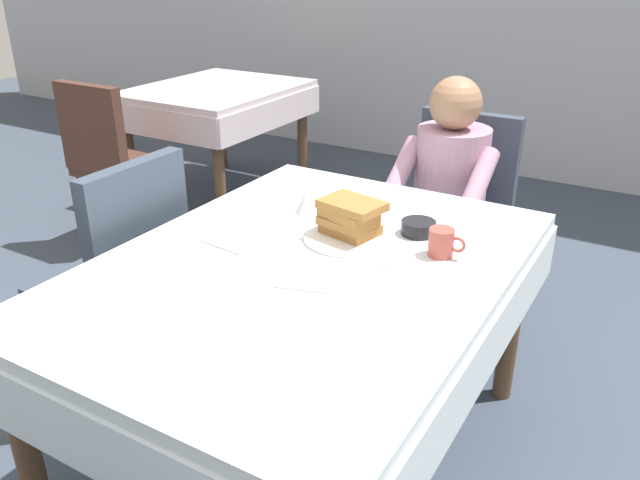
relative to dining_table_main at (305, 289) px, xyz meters
name	(u,v)px	position (x,y,z in m)	size (l,w,h in m)	color
ground_plane	(307,457)	(0.00, 0.00, -0.65)	(14.00, 14.00, 0.00)	#3D4756
dining_table_main	(305,289)	(0.00, 0.00, 0.00)	(1.12, 1.52, 0.74)	silver
chair_diner	(457,206)	(0.07, 1.17, -0.12)	(0.44, 0.45, 0.93)	#384251
diner_person	(447,187)	(0.07, 1.01, 0.02)	(0.40, 0.43, 1.12)	#B2849E
chair_left_side	(124,266)	(-0.77, 0.00, -0.12)	(0.45, 0.44, 0.93)	#384251
plate_breakfast	(348,237)	(0.03, 0.21, 0.10)	(0.28, 0.28, 0.02)	white
breakfast_stack	(350,217)	(0.04, 0.21, 0.16)	(0.21, 0.17, 0.11)	#A36B33
cup_coffee	(442,243)	(0.33, 0.24, 0.13)	(0.11, 0.08, 0.08)	#B24C42
bowl_butter	(418,228)	(0.21, 0.36, 0.11)	(0.11, 0.11, 0.04)	black
syrup_pitcher	(306,203)	(-0.20, 0.32, 0.13)	(0.08, 0.08, 0.07)	silver
fork_left_of_plate	(294,228)	(-0.16, 0.19, 0.09)	(0.18, 0.01, 0.01)	silver
knife_right_of_plate	(401,254)	(0.22, 0.19, 0.09)	(0.20, 0.01, 0.01)	silver
spoon_near_edge	(301,289)	(0.08, -0.15, 0.09)	(0.15, 0.01, 0.01)	silver
napkin_folded	(234,241)	(-0.26, 0.01, 0.09)	(0.17, 0.12, 0.01)	white
background_table_far	(217,104)	(-1.86, 1.90, -0.03)	(0.92, 1.12, 0.74)	silver
background_chair_empty	(110,154)	(-1.86, 0.95, -0.12)	(0.44, 0.45, 0.93)	#4C2D23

